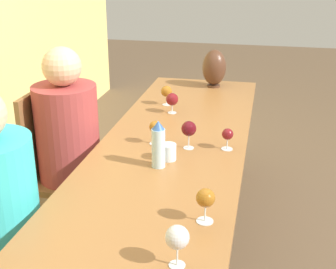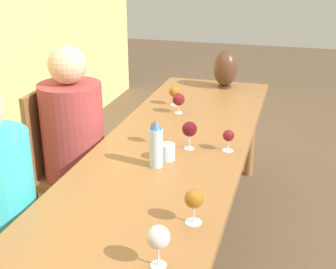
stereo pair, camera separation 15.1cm
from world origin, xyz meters
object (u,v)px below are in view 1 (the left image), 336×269
object	(u,v)px
wine_glass_5	(177,238)
water_tumbler	(168,152)
water_bottle	(158,145)
wine_glass_3	(189,129)
wine_glass_1	(228,135)
wine_glass_2	(172,100)
vase	(214,68)
wine_glass_0	(155,128)
person_far	(71,144)
chair_far	(59,166)
wine_glass_6	(206,199)
wine_glass_4	(166,92)

from	to	relation	value
wine_glass_5	water_tumbler	bearing A→B (deg)	14.05
water_bottle	wine_glass_3	world-z (taller)	water_bottle
wine_glass_1	wine_glass_5	xyz separation A→B (m)	(-1.03, 0.07, 0.03)
wine_glass_2	wine_glass_1	bearing A→B (deg)	-141.86
wine_glass_1	wine_glass_5	distance (m)	1.03
vase	wine_glass_0	xyz separation A→B (m)	(-1.21, 0.18, -0.05)
person_far	chair_far	bearing A→B (deg)	90.00
vase	wine_glass_6	bearing A→B (deg)	-174.06
wine_glass_6	wine_glass_5	bearing A→B (deg)	169.56
wine_glass_4	water_tumbler	bearing A→B (deg)	-167.08
wine_glass_2	chair_far	xyz separation A→B (m)	(-0.42, 0.63, -0.34)
wine_glass_0	wine_glass_6	size ratio (longest dim) A/B	0.93
water_tumbler	wine_glass_0	distance (m)	0.22
wine_glass_0	wine_glass_3	size ratio (longest dim) A/B	0.87
vase	wine_glass_6	xyz separation A→B (m)	(-1.93, -0.20, -0.05)
water_bottle	chair_far	size ratio (longest dim) A/B	0.25
wine_glass_2	wine_glass_4	size ratio (longest dim) A/B	0.99
water_bottle	vase	xyz separation A→B (m)	(1.48, -0.09, 0.03)
water_tumbler	wine_glass_5	xyz separation A→B (m)	(-0.83, -0.21, 0.07)
person_far	vase	bearing A→B (deg)	-33.48
wine_glass_0	wine_glass_5	bearing A→B (deg)	-162.46
vase	wine_glass_5	distance (m)	2.23
wine_glass_4	person_far	bearing A→B (deg)	141.18
vase	wine_glass_6	world-z (taller)	vase
wine_glass_1	wine_glass_4	size ratio (longest dim) A/B	0.87
wine_glass_2	wine_glass_0	bearing A→B (deg)	-178.37
wine_glass_2	person_far	bearing A→B (deg)	128.15
water_tumbler	wine_glass_3	bearing A→B (deg)	-24.79
wine_glass_2	wine_glass_3	world-z (taller)	wine_glass_3
wine_glass_5	person_far	size ratio (longest dim) A/B	0.12
wine_glass_5	water_bottle	bearing A→B (deg)	17.83
wine_glass_1	person_far	distance (m)	0.97
water_tumbler	wine_glass_5	world-z (taller)	wine_glass_5
water_bottle	vase	world-z (taller)	vase
wine_glass_2	wine_glass_3	bearing A→B (deg)	-159.60
water_bottle	wine_glass_5	xyz separation A→B (m)	(-0.74, -0.24, -0.01)
wine_glass_3	chair_far	world-z (taller)	chair_far
wine_glass_0	chair_far	size ratio (longest dim) A/B	0.14
vase	water_bottle	bearing A→B (deg)	176.45
wine_glass_1	wine_glass_3	size ratio (longest dim) A/B	0.77
water_bottle	person_far	xyz separation A→B (m)	(0.38, 0.64, -0.21)
wine_glass_5	person_far	distance (m)	1.44
wine_glass_2	wine_glass_4	world-z (taller)	wine_glass_4
water_tumbler	wine_glass_3	size ratio (longest dim) A/B	0.55
person_far	wine_glass_2	bearing A→B (deg)	-51.85
wine_glass_0	wine_glass_2	world-z (taller)	same
wine_glass_2	wine_glass_4	xyz separation A→B (m)	(0.16, 0.07, 0.00)
wine_glass_1	wine_glass_2	world-z (taller)	wine_glass_2
wine_glass_2	person_far	world-z (taller)	person_far
vase	wine_glass_3	size ratio (longest dim) A/B	1.88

